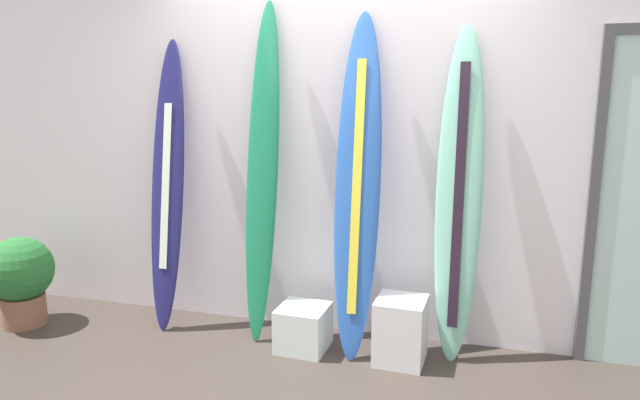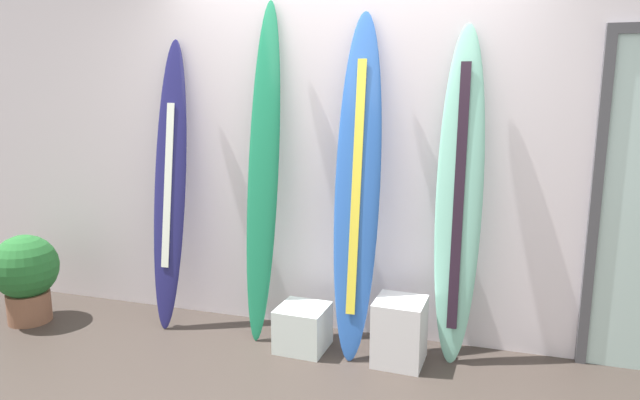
# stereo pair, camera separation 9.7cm
# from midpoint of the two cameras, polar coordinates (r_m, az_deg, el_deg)

# --- Properties ---
(wall_back) EXTENTS (7.20, 0.20, 2.80)m
(wall_back) POSITION_cam_midpoint_polar(r_m,az_deg,el_deg) (3.97, 3.40, 6.70)
(wall_back) COLOR silver
(wall_back) RESTS_ON ground
(surfboard_navy) EXTENTS (0.25, 0.39, 2.04)m
(surfboard_navy) POSITION_cam_midpoint_polar(r_m,az_deg,el_deg) (4.20, -14.01, 1.17)
(surfboard_navy) COLOR navy
(surfboard_navy) RESTS_ON ground
(surfboard_emerald) EXTENTS (0.25, 0.39, 2.27)m
(surfboard_emerald) POSITION_cam_midpoint_polar(r_m,az_deg,el_deg) (3.87, -4.95, 2.61)
(surfboard_emerald) COLOR #1A764E
(surfboard_emerald) RESTS_ON ground
(surfboard_cobalt) EXTENTS (0.31, 0.48, 2.18)m
(surfboard_cobalt) POSITION_cam_midpoint_polar(r_m,az_deg,el_deg) (3.63, 4.49, 1.30)
(surfboard_cobalt) COLOR #2859B0
(surfboard_cobalt) RESTS_ON ground
(surfboard_seafoam) EXTENTS (0.28, 0.31, 2.09)m
(surfboard_seafoam) POSITION_cam_midpoint_polar(r_m,az_deg,el_deg) (3.64, 14.37, 0.27)
(surfboard_seafoam) COLOR #7EC6AE
(surfboard_seafoam) RESTS_ON ground
(display_block_left) EXTENTS (0.32, 0.32, 0.41)m
(display_block_left) POSITION_cam_midpoint_polar(r_m,az_deg,el_deg) (3.73, 8.65, -12.76)
(display_block_left) COLOR white
(display_block_left) RESTS_ON ground
(display_block_center) EXTENTS (0.33, 0.33, 0.29)m
(display_block_center) POSITION_cam_midpoint_polar(r_m,az_deg,el_deg) (3.89, -0.99, -12.54)
(display_block_center) COLOR white
(display_block_center) RESTS_ON ground
(potted_plant) EXTENTS (0.47, 0.47, 0.66)m
(potted_plant) POSITION_cam_midpoint_polar(r_m,az_deg,el_deg) (4.72, -26.63, -6.53)
(potted_plant) COLOR brown
(potted_plant) RESTS_ON ground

